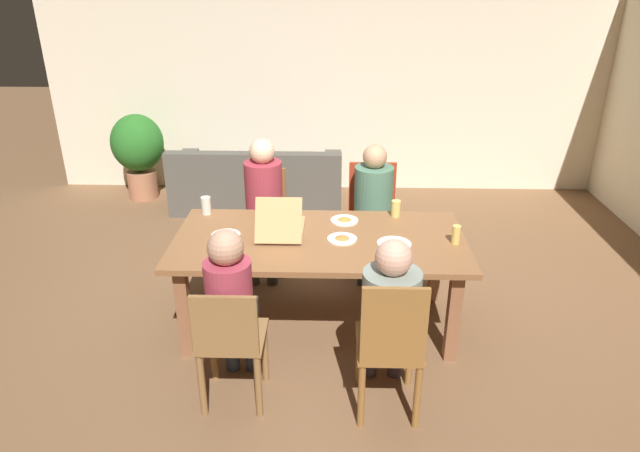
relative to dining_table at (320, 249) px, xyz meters
name	(u,v)px	position (x,y,z in m)	size (l,w,h in m)	color
ground_plane	(320,324)	(0.00, 0.00, -0.68)	(20.00, 20.00, 0.00)	brown
back_wall	(327,78)	(0.00, 3.23, 0.72)	(6.90, 0.12, 2.79)	#F2E4C6
dining_table	(320,249)	(0.00, 0.00, 0.00)	(2.18, 1.07, 0.77)	brown
chair_0	(230,343)	(-0.53, -0.93, -0.19)	(0.42, 0.41, 0.89)	olive
person_0	(231,299)	(-0.53, -0.80, 0.04)	(0.29, 0.49, 1.22)	#2E3849
chair_1	(266,214)	(-0.53, 1.01, -0.15)	(0.39, 0.39, 0.94)	brown
person_1	(263,197)	(-0.53, 0.88, 0.08)	(0.34, 0.51, 1.27)	#3C4038
chair_2	(372,214)	(0.46, 1.02, -0.14)	(0.46, 0.41, 1.00)	#A9341B
person_2	(374,200)	(0.46, 0.88, 0.05)	(0.35, 0.50, 1.22)	#2F4244
chair_3	(390,345)	(0.46, -0.99, -0.15)	(0.40, 0.46, 1.00)	olive
person_3	(390,307)	(0.46, -0.85, 0.04)	(0.35, 0.52, 1.19)	#403442
pizza_box_0	(281,224)	(-0.30, 0.14, 0.14)	(0.34, 0.52, 0.32)	tan
plate_0	(344,220)	(0.19, 0.32, 0.10)	(0.22, 0.22, 0.03)	white
plate_1	(226,235)	(-0.71, 0.02, 0.10)	(0.22, 0.22, 0.03)	white
plate_2	(394,244)	(0.55, -0.10, 0.10)	(0.25, 0.25, 0.01)	white
plate_3	(342,238)	(0.17, -0.02, 0.10)	(0.22, 0.22, 0.03)	white
drinking_glass_0	(396,209)	(0.61, 0.43, 0.16)	(0.07, 0.07, 0.14)	#E4C663
drinking_glass_1	(206,205)	(-0.94, 0.44, 0.17)	(0.08, 0.08, 0.15)	silver
drinking_glass_2	(456,235)	(1.00, -0.06, 0.16)	(0.06, 0.06, 0.14)	#E4C15E
couch	(258,185)	(-0.81, 2.50, -0.41)	(1.98, 0.89, 0.76)	#555149
potted_plant	(138,149)	(-2.29, 2.74, -0.05)	(0.62, 0.62, 1.05)	#B97653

